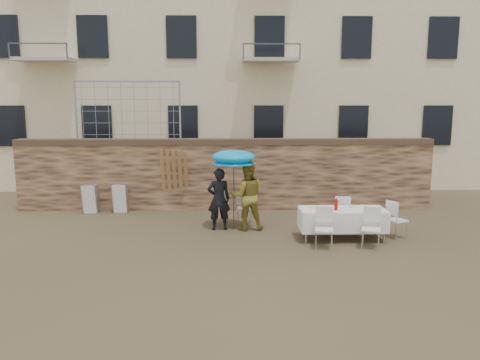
{
  "coord_description": "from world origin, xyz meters",
  "views": [
    {
      "loc": [
        0.14,
        -9.65,
        3.4
      ],
      "look_at": [
        0.4,
        2.2,
        1.4
      ],
      "focal_mm": 35.0,
      "sensor_mm": 36.0,
      "label": 1
    }
  ],
  "objects_px": {
    "table_chair_front_right": "(371,228)",
    "umbrella": "(234,159)",
    "table_chair_back": "(342,213)",
    "table_chair_front_left": "(324,229)",
    "man_suit": "(219,199)",
    "couple_chair_right": "(244,207)",
    "woman_dress": "(247,196)",
    "couple_chair_left": "(219,207)",
    "chair_stack_right": "(121,197)",
    "soda_bottle": "(336,205)",
    "banquet_table": "(343,211)",
    "chair_stack_left": "(92,198)",
    "table_chair_side": "(397,219)"
  },
  "relations": [
    {
      "from": "couple_chair_left",
      "to": "couple_chair_right",
      "type": "distance_m",
      "value": 0.7
    },
    {
      "from": "table_chair_back",
      "to": "table_chair_side",
      "type": "bearing_deg",
      "value": 163.31
    },
    {
      "from": "couple_chair_left",
      "to": "soda_bottle",
      "type": "xyz_separation_m",
      "value": [
        2.88,
        -1.65,
        0.43
      ]
    },
    {
      "from": "umbrella",
      "to": "banquet_table",
      "type": "distance_m",
      "value": 3.1
    },
    {
      "from": "soda_bottle",
      "to": "table_chair_front_right",
      "type": "xyz_separation_m",
      "value": [
        0.7,
        -0.6,
        -0.43
      ]
    },
    {
      "from": "man_suit",
      "to": "table_chair_front_left",
      "type": "distance_m",
      "value": 3.03
    },
    {
      "from": "chair_stack_left",
      "to": "man_suit",
      "type": "bearing_deg",
      "value": -27.69
    },
    {
      "from": "couple_chair_left",
      "to": "chair_stack_left",
      "type": "relative_size",
      "value": 1.04
    },
    {
      "from": "man_suit",
      "to": "table_chair_side",
      "type": "xyz_separation_m",
      "value": [
        4.48,
        -0.85,
        -0.35
      ]
    },
    {
      "from": "man_suit",
      "to": "table_chair_front_left",
      "type": "bearing_deg",
      "value": 137.53
    },
    {
      "from": "umbrella",
      "to": "table_chair_back",
      "type": "xyz_separation_m",
      "value": [
        2.88,
        -0.25,
        -1.4
      ]
    },
    {
      "from": "couple_chair_right",
      "to": "man_suit",
      "type": "bearing_deg",
      "value": 47.18
    },
    {
      "from": "soda_bottle",
      "to": "table_chair_front_right",
      "type": "distance_m",
      "value": 1.02
    },
    {
      "from": "umbrella",
      "to": "table_chair_front_right",
      "type": "height_order",
      "value": "umbrella"
    },
    {
      "from": "woman_dress",
      "to": "table_chair_front_right",
      "type": "relative_size",
      "value": 1.92
    },
    {
      "from": "table_chair_back",
      "to": "table_chair_front_left",
      "type": "bearing_deg",
      "value": 76.26
    },
    {
      "from": "man_suit",
      "to": "table_chair_front_right",
      "type": "bearing_deg",
      "value": 146.57
    },
    {
      "from": "woman_dress",
      "to": "couple_chair_left",
      "type": "bearing_deg",
      "value": -40.52
    },
    {
      "from": "woman_dress",
      "to": "table_chair_side",
      "type": "bearing_deg",
      "value": 162.84
    },
    {
      "from": "banquet_table",
      "to": "table_chair_side",
      "type": "bearing_deg",
      "value": 4.09
    },
    {
      "from": "couple_chair_right",
      "to": "chair_stack_right",
      "type": "relative_size",
      "value": 1.04
    },
    {
      "from": "woman_dress",
      "to": "couple_chair_right",
      "type": "height_order",
      "value": "woman_dress"
    },
    {
      "from": "couple_chair_left",
      "to": "table_chair_back",
      "type": "bearing_deg",
      "value": 142.2
    },
    {
      "from": "couple_chair_right",
      "to": "banquet_table",
      "type": "relative_size",
      "value": 0.46
    },
    {
      "from": "table_chair_front_right",
      "to": "chair_stack_right",
      "type": "distance_m",
      "value": 7.65
    },
    {
      "from": "man_suit",
      "to": "table_chair_front_left",
      "type": "xyz_separation_m",
      "value": [
        2.48,
        -1.7,
        -0.35
      ]
    },
    {
      "from": "woman_dress",
      "to": "table_chair_front_left",
      "type": "xyz_separation_m",
      "value": [
        1.73,
        -1.7,
        -0.44
      ]
    },
    {
      "from": "table_chair_front_left",
      "to": "table_chair_front_right",
      "type": "height_order",
      "value": "same"
    },
    {
      "from": "table_chair_front_left",
      "to": "chair_stack_left",
      "type": "distance_m",
      "value": 7.48
    },
    {
      "from": "chair_stack_left",
      "to": "table_chair_front_right",
      "type": "bearing_deg",
      "value": -26.63
    },
    {
      "from": "man_suit",
      "to": "table_chair_front_right",
      "type": "xyz_separation_m",
      "value": [
        3.58,
        -1.7,
        -0.35
      ]
    },
    {
      "from": "umbrella",
      "to": "banquet_table",
      "type": "relative_size",
      "value": 0.95
    },
    {
      "from": "couple_chair_right",
      "to": "table_chair_front_left",
      "type": "bearing_deg",
      "value": 137.35
    },
    {
      "from": "table_chair_front_right",
      "to": "banquet_table",
      "type": "bearing_deg",
      "value": 143.68
    },
    {
      "from": "table_chair_front_right",
      "to": "chair_stack_left",
      "type": "relative_size",
      "value": 1.04
    },
    {
      "from": "couple_chair_right",
      "to": "table_chair_front_left",
      "type": "distance_m",
      "value": 2.87
    },
    {
      "from": "couple_chair_right",
      "to": "soda_bottle",
      "type": "relative_size",
      "value": 3.69
    },
    {
      "from": "umbrella",
      "to": "chair_stack_left",
      "type": "xyz_separation_m",
      "value": [
        -4.37,
        1.98,
        -1.42
      ]
    },
    {
      "from": "man_suit",
      "to": "umbrella",
      "type": "height_order",
      "value": "umbrella"
    },
    {
      "from": "table_chair_front_left",
      "to": "table_chair_side",
      "type": "xyz_separation_m",
      "value": [
        2.0,
        0.85,
        0.0
      ]
    },
    {
      "from": "couple_chair_left",
      "to": "table_chair_back",
      "type": "distance_m",
      "value": 3.36
    },
    {
      "from": "woman_dress",
      "to": "soda_bottle",
      "type": "distance_m",
      "value": 2.4
    },
    {
      "from": "table_chair_back",
      "to": "table_chair_side",
      "type": "height_order",
      "value": "same"
    },
    {
      "from": "banquet_table",
      "to": "woman_dress",
      "type": "bearing_deg",
      "value": 157.75
    },
    {
      "from": "banquet_table",
      "to": "chair_stack_left",
      "type": "height_order",
      "value": "chair_stack_left"
    },
    {
      "from": "woman_dress",
      "to": "table_chair_front_right",
      "type": "distance_m",
      "value": 3.33
    },
    {
      "from": "couple_chair_left",
      "to": "soda_bottle",
      "type": "distance_m",
      "value": 3.35
    },
    {
      "from": "man_suit",
      "to": "table_chair_side",
      "type": "distance_m",
      "value": 4.58
    },
    {
      "from": "banquet_table",
      "to": "table_chair_front_right",
      "type": "height_order",
      "value": "table_chair_front_right"
    },
    {
      "from": "table_chair_front_right",
      "to": "umbrella",
      "type": "bearing_deg",
      "value": 170.44
    }
  ]
}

